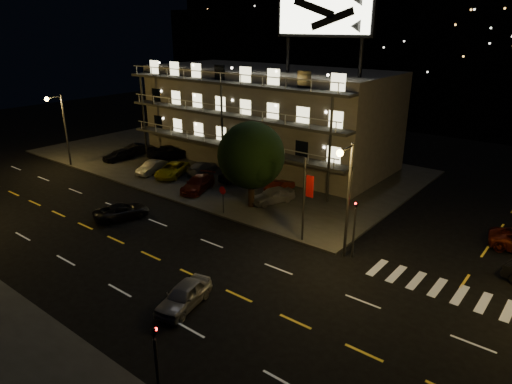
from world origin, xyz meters
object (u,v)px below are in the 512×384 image
Objects in this scene: tree at (251,157)px; lot_car_2 at (172,170)px; lot_car_4 at (273,195)px; lot_car_7 at (203,167)px; road_car_west at (122,211)px; road_car_east at (184,296)px.

lot_car_2 is at bearing 172.96° from tree.
lot_car_4 is (12.75, 0.38, 0.02)m from lot_car_2.
lot_car_4 is at bearing 158.68° from lot_car_7.
lot_car_4 reaches higher than road_car_west.
lot_car_4 is at bearing -109.10° from road_car_west.
lot_car_2 is at bearing -157.20° from lot_car_4.
lot_car_4 is at bearing 61.27° from tree.
lot_car_4 is at bearing 96.32° from road_car_east.
road_car_west is (3.17, -12.61, -0.14)m from lot_car_7.
tree reaches higher than road_car_west.
lot_car_7 is at bearing 119.63° from road_car_east.
lot_car_2 is 11.05m from road_car_west.
lot_car_2 reaches higher than road_car_west.
lot_car_4 reaches higher than lot_car_7.
road_car_east is (18.13, -15.36, -0.13)m from lot_car_2.
tree is at bearing 102.11° from road_car_east.
road_car_west is (-6.83, -8.44, -3.94)m from tree.
road_car_east is at bearing 122.85° from lot_car_7.
tree is 11.56m from road_car_west.
road_car_east reaches higher than lot_car_7.
road_car_west is at bearing 144.97° from road_car_east.
tree is 1.83× the size of road_car_east.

